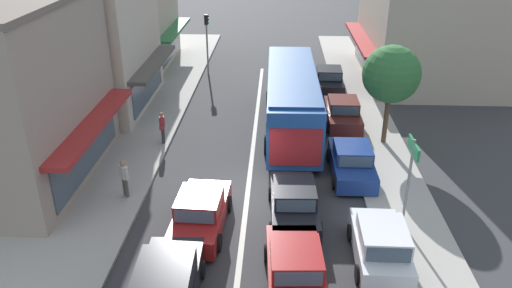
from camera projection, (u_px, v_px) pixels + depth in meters
name	position (u px, v px, depth m)	size (l,w,h in m)	color
ground_plane	(247.00, 197.00, 20.62)	(140.00, 140.00, 0.00)	#353538
lane_centre_line	(252.00, 154.00, 24.22)	(0.20, 28.00, 0.01)	silver
sidewalk_left	(126.00, 133.00, 26.27)	(5.20, 44.00, 0.14)	#A39E96
kerb_right	(374.00, 138.00, 25.74)	(2.80, 44.00, 0.12)	#A39E96
shopfront_corner_near	(0.00, 95.00, 20.37)	(7.59, 8.88, 7.77)	gray
shopfront_mid_block	(78.00, 36.00, 28.16)	(8.53, 8.21, 8.52)	beige
shopfront_far_end	(122.00, 14.00, 36.06)	(7.62, 8.51, 7.59)	#B2A38E
building_right_far	(436.00, 8.00, 32.76)	(9.52, 10.66, 9.66)	#B2A38E
city_bus	(292.00, 97.00, 26.02)	(2.84, 10.89, 3.23)	#1E4C99
sedan_adjacent_lane_lead	(200.00, 213.00, 18.34)	(2.05, 4.28, 1.47)	maroon
sedan_queue_far_back	(295.00, 270.00, 15.48)	(2.05, 4.28, 1.47)	maroon
sedan_adjacent_lane_trail	(294.00, 203.00, 18.97)	(2.00, 4.26, 1.47)	black
parked_hatchback_kerb_front	(381.00, 245.00, 16.55)	(1.85, 3.72, 1.54)	silver
parked_sedan_kerb_second	(352.00, 162.00, 22.04)	(1.92, 4.21, 1.47)	navy
parked_sedan_kerb_third	(343.00, 113.00, 27.24)	(1.91, 4.20, 1.47)	#561E19
parked_sedan_kerb_rear	(329.00, 80.00, 32.36)	(1.99, 4.25, 1.47)	black
traffic_light_downstreet	(207.00, 34.00, 34.46)	(0.33, 0.24, 4.20)	gray
directional_road_sign	(411.00, 163.00, 17.57)	(0.10, 1.40, 3.60)	gray
street_tree_right	(391.00, 75.00, 23.64)	(2.77, 2.77, 5.05)	brown
pedestrian_with_handbag_near	(162.00, 126.00, 24.62)	(0.29, 0.65, 1.63)	#333338
pedestrian_browsing_midblock	(124.00, 176.00, 20.03)	(0.44, 0.42, 1.63)	#4C4742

